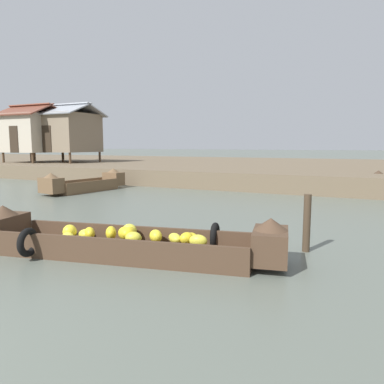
% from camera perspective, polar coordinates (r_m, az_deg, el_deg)
% --- Properties ---
extents(ground_plane, '(300.00, 300.00, 0.00)m').
position_cam_1_polar(ground_plane, '(11.46, 1.46, -2.94)').
color(ground_plane, '#596056').
extents(riverbank_strip, '(160.00, 20.00, 0.81)m').
position_cam_1_polar(riverbank_strip, '(25.71, 15.29, 3.40)').
color(riverbank_strip, brown).
rests_on(riverbank_strip, ground).
extents(banana_boat, '(5.85, 2.38, 0.85)m').
position_cam_1_polar(banana_boat, '(6.91, -10.34, -7.50)').
color(banana_boat, '#473323').
rests_on(banana_boat, ground).
extents(cargo_boat_upstream, '(1.46, 4.15, 0.93)m').
position_cam_1_polar(cargo_boat_upstream, '(16.88, -16.22, 1.26)').
color(cargo_boat_upstream, brown).
rests_on(cargo_boat_upstream, ground).
extents(stilt_house_left, '(3.99, 3.59, 4.10)m').
position_cam_1_polar(stilt_house_left, '(28.93, -23.50, 8.45)').
color(stilt_house_left, '#4C3826').
rests_on(stilt_house_left, riverbank_strip).
extents(stilt_house_mid_left, '(4.70, 3.90, 4.13)m').
position_cam_1_polar(stilt_house_mid_left, '(28.17, -19.05, 8.77)').
color(stilt_house_mid_left, '#4C3826').
rests_on(stilt_house_mid_left, riverbank_strip).
extents(mooring_post, '(0.14, 0.14, 1.11)m').
position_cam_1_polar(mooring_post, '(7.37, 17.37, -4.63)').
color(mooring_post, '#423323').
rests_on(mooring_post, ground).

